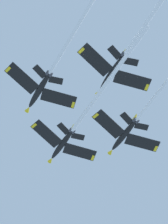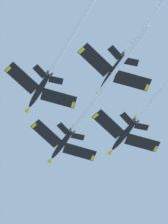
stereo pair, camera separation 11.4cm
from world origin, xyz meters
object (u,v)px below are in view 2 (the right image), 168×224
(jet_left_wing, at_px, (56,63))
(jet_slot, at_px, (132,44))
(jet_right_wing, at_px, (143,112))
(jet_lead, at_px, (81,118))

(jet_left_wing, distance_m, jet_slot, 19.20)
(jet_slot, bearing_deg, jet_left_wing, -80.63)
(jet_left_wing, distance_m, jet_right_wing, 25.52)
(jet_left_wing, xyz_separation_m, jet_slot, (-3.10, 18.81, -2.24))
(jet_right_wing, distance_m, jet_slot, 18.61)
(jet_right_wing, bearing_deg, jet_left_wing, -34.56)
(jet_lead, height_order, jet_right_wing, jet_lead)
(jet_right_wing, bearing_deg, jet_lead, -75.26)
(jet_left_wing, bearing_deg, jet_right_wing, 145.44)
(jet_right_wing, relative_size, jet_slot, 1.13)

